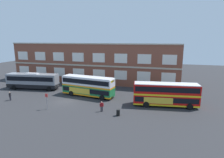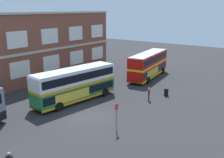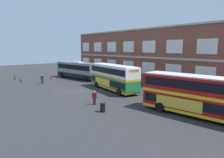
{
  "view_description": "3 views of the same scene",
  "coord_description": "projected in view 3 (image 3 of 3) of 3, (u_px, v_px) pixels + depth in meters",
  "views": [
    {
      "loc": [
        17.67,
        -29.98,
        11.6
      ],
      "look_at": [
        8.13,
        4.01,
        3.99
      ],
      "focal_mm": 30.07,
      "sensor_mm": 36.0,
      "label": 1
    },
    {
      "loc": [
        -18.86,
        -17.01,
        11.06
      ],
      "look_at": [
        6.69,
        1.69,
        2.41
      ],
      "focal_mm": 41.71,
      "sensor_mm": 36.0,
      "label": 2
    },
    {
      "loc": [
        28.67,
        -16.37,
        6.78
      ],
      "look_at": [
        6.71,
        1.19,
        2.56
      ],
      "focal_mm": 33.52,
      "sensor_mm": 36.0,
      "label": 3
    }
  ],
  "objects": [
    {
      "name": "touring_coach",
      "position": [
        77.0,
        70.0,
        45.89
      ],
      "size": [
        12.23,
        4.14,
        3.8
      ],
      "color": "gray",
      "rests_on": "ground"
    },
    {
      "name": "safety_bollard_west",
      "position": [
        21.0,
        80.0,
        40.8
      ],
      "size": [
        0.19,
        0.19,
        0.95
      ],
      "color": "black",
      "rests_on": "ground"
    },
    {
      "name": "double_decker_middle",
      "position": [
        197.0,
        95.0,
        20.57
      ],
      "size": [
        11.24,
        3.97,
        4.07
      ],
      "color": "red",
      "rests_on": "ground"
    },
    {
      "name": "brick_terminal_building",
      "position": [
        151.0,
        56.0,
        44.31
      ],
      "size": [
        44.97,
        8.19,
        10.54
      ],
      "color": "brown",
      "rests_on": "ground"
    },
    {
      "name": "bus_stand_flag",
      "position": [
        51.0,
        83.0,
        30.99
      ],
      "size": [
        0.44,
        0.1,
        2.7
      ],
      "color": "slate",
      "rests_on": "ground"
    },
    {
      "name": "safety_bollard_east",
      "position": [
        15.0,
        78.0,
        44.04
      ],
      "size": [
        0.19,
        0.19,
        0.95
      ],
      "color": "black",
      "rests_on": "ground"
    },
    {
      "name": "ground_plane",
      "position": [
        90.0,
        89.0,
        34.5
      ],
      "size": [
        120.0,
        120.0,
        0.0
      ],
      "primitive_type": "plane",
      "color": "#2B2B2D"
    },
    {
      "name": "double_decker_near",
      "position": [
        113.0,
        77.0,
        33.46
      ],
      "size": [
        11.25,
        4.06,
        4.07
      ],
      "color": "#197038",
      "rests_on": "ground"
    },
    {
      "name": "second_passenger",
      "position": [
        94.0,
        97.0,
        25.01
      ],
      "size": [
        0.61,
        0.4,
        1.7
      ],
      "color": "black",
      "rests_on": "ground"
    },
    {
      "name": "station_litter_bin",
      "position": [
        103.0,
        107.0,
        22.19
      ],
      "size": [
        0.6,
        0.6,
        1.03
      ],
      "color": "black",
      "rests_on": "ground"
    },
    {
      "name": "waiting_passenger",
      "position": [
        42.0,
        79.0,
        39.81
      ],
      "size": [
        0.34,
        0.64,
        1.7
      ],
      "color": "black",
      "rests_on": "ground"
    }
  ]
}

